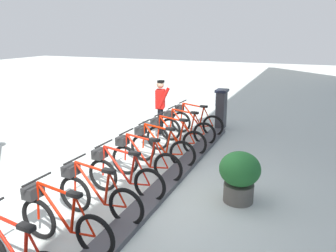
% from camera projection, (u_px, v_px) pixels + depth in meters
% --- Properties ---
extents(ground_plane, '(60.00, 60.00, 0.00)m').
position_uv_depth(ground_plane, '(156.00, 196.00, 6.48)').
color(ground_plane, silver).
extents(dock_rail_base, '(0.44, 9.53, 0.10)m').
position_uv_depth(dock_rail_base, '(156.00, 194.00, 6.47)').
color(dock_rail_base, '#47474C').
rests_on(dock_rail_base, ground).
extents(payment_kiosk, '(0.36, 0.52, 1.28)m').
position_uv_depth(payment_kiosk, '(221.00, 108.00, 10.94)').
color(payment_kiosk, '#38383D').
rests_on(payment_kiosk, ground).
extents(bike_docked_0, '(1.72, 0.54, 1.02)m').
position_uv_depth(bike_docked_0, '(194.00, 121.00, 10.30)').
color(bike_docked_0, black).
rests_on(bike_docked_0, ground).
extents(bike_docked_1, '(1.72, 0.54, 1.02)m').
position_uv_depth(bike_docked_1, '(185.00, 128.00, 9.52)').
color(bike_docked_1, black).
rests_on(bike_docked_1, ground).
extents(bike_docked_2, '(1.72, 0.54, 1.02)m').
position_uv_depth(bike_docked_2, '(173.00, 137.00, 8.75)').
color(bike_docked_2, black).
rests_on(bike_docked_2, ground).
extents(bike_docked_3, '(1.72, 0.54, 1.02)m').
position_uv_depth(bike_docked_3, '(159.00, 147.00, 7.97)').
color(bike_docked_3, black).
rests_on(bike_docked_3, ground).
extents(bike_docked_4, '(1.72, 0.54, 1.02)m').
position_uv_depth(bike_docked_4, '(143.00, 159.00, 7.20)').
color(bike_docked_4, black).
rests_on(bike_docked_4, ground).
extents(bike_docked_5, '(1.72, 0.54, 1.02)m').
position_uv_depth(bike_docked_5, '(122.00, 175.00, 6.42)').
color(bike_docked_5, black).
rests_on(bike_docked_5, ground).
extents(bike_docked_6, '(1.72, 0.54, 1.02)m').
position_uv_depth(bike_docked_6, '(96.00, 194.00, 5.65)').
color(bike_docked_6, black).
rests_on(bike_docked_6, ground).
extents(bike_docked_7, '(1.72, 0.54, 1.02)m').
position_uv_depth(bike_docked_7, '(61.00, 220.00, 4.87)').
color(bike_docked_7, black).
rests_on(bike_docked_7, ground).
extents(worker_near_rack, '(0.53, 0.69, 1.66)m').
position_uv_depth(worker_near_rack, '(161.00, 105.00, 10.25)').
color(worker_near_rack, white).
rests_on(worker_near_rack, ground).
extents(planter_bush, '(0.76, 0.76, 0.97)m').
position_uv_depth(planter_bush, '(240.00, 174.00, 6.17)').
color(planter_bush, '#59544C').
rests_on(planter_bush, ground).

